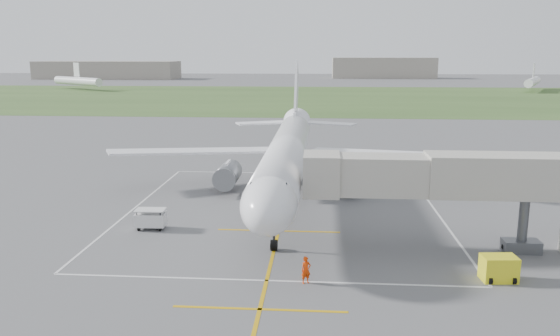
# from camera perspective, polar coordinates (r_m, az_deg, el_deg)

# --- Properties ---
(ground) EXTENTS (700.00, 700.00, 0.00)m
(ground) POSITION_cam_1_polar(r_m,az_deg,el_deg) (54.39, 0.66, -3.27)
(ground) COLOR #535355
(ground) RESTS_ON ground
(grass_strip) EXTENTS (700.00, 120.00, 0.02)m
(grass_strip) POSITION_cam_1_polar(r_m,az_deg,el_deg) (182.99, 3.25, 7.38)
(grass_strip) COLOR #355123
(grass_strip) RESTS_ON ground
(apron_markings) EXTENTS (28.20, 60.00, 0.01)m
(apron_markings) POSITION_cam_1_polar(r_m,az_deg,el_deg) (48.81, 0.23, -5.04)
(apron_markings) COLOR #C5940B
(apron_markings) RESTS_ON ground
(airliner) EXTENTS (38.93, 46.75, 13.52)m
(airliner) POSITION_cam_1_polar(r_m,az_deg,el_deg) (54.15, 0.73, 1.43)
(airliner) COLOR white
(airliner) RESTS_ON ground
(jet_bridge) EXTENTS (23.40, 5.00, 7.20)m
(jet_bridge) POSITION_cam_1_polar(r_m,az_deg,el_deg) (41.93, 21.43, -2.00)
(jet_bridge) COLOR #9C978C
(jet_bridge) RESTS_ON ground
(gpu_unit) EXTENTS (2.27, 1.69, 1.62)m
(gpu_unit) POSITION_cam_1_polar(r_m,az_deg,el_deg) (37.91, 21.90, -9.72)
(gpu_unit) COLOR yellow
(gpu_unit) RESTS_ON ground
(baggage_cart) EXTENTS (2.47, 1.55, 1.68)m
(baggage_cart) POSITION_cam_1_polar(r_m,az_deg,el_deg) (46.32, -13.36, -5.20)
(baggage_cart) COLOR silver
(baggage_cart) RESTS_ON ground
(ramp_worker_nose) EXTENTS (0.75, 0.65, 1.74)m
(ramp_worker_nose) POSITION_cam_1_polar(r_m,az_deg,el_deg) (34.86, 2.74, -10.61)
(ramp_worker_nose) COLOR red
(ramp_worker_nose) RESTS_ON ground
(ramp_worker_wing) EXTENTS (1.04, 1.04, 1.70)m
(ramp_worker_wing) POSITION_cam_1_polar(r_m,az_deg,el_deg) (58.17, -6.20, -1.48)
(ramp_worker_wing) COLOR #FC5E07
(ramp_worker_wing) RESTS_ON ground
(distant_hangars) EXTENTS (345.00, 49.00, 12.00)m
(distant_hangars) POSITION_cam_1_polar(r_m,az_deg,el_deg) (318.32, 0.77, 10.22)
(distant_hangars) COLOR gray
(distant_hangars) RESTS_ON ground
(distant_aircraft) EXTENTS (201.98, 33.51, 8.85)m
(distant_aircraft) POSITION_cam_1_polar(r_m,az_deg,el_deg) (218.36, 2.32, 9.05)
(distant_aircraft) COLOR white
(distant_aircraft) RESTS_ON ground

